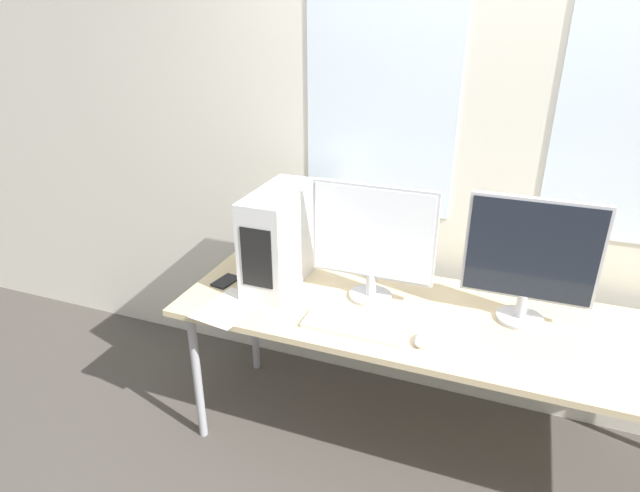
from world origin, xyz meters
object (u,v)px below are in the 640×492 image
monitor_right_near (531,257)px  keyboard (354,326)px  cell_phone (226,281)px  pc_tower (280,237)px  mouse (421,340)px  monitor_main (373,239)px

monitor_right_near → keyboard: (-0.62, -0.31, -0.28)m
cell_phone → pc_tower: bearing=33.1°
mouse → cell_phone: (-0.96, 0.17, -0.01)m
cell_phone → keyboard: bearing=-4.5°
monitor_main → mouse: monitor_main is taller
monitor_right_near → mouse: (-0.35, -0.31, -0.28)m
pc_tower → mouse: 0.80m
pc_tower → monitor_right_near: 1.07m
keyboard → mouse: 0.27m
monitor_right_near → keyboard: monitor_right_near is taller
pc_tower → mouse: bearing=-20.8°
pc_tower → cell_phone: size_ratio=3.33×
mouse → cell_phone: mouse is taller
monitor_main → cell_phone: size_ratio=3.75×
monitor_right_near → mouse: monitor_right_near is taller
keyboard → monitor_right_near: bearing=26.4°
monitor_right_near → cell_phone: 1.35m
pc_tower → mouse: size_ratio=4.59×
pc_tower → cell_phone: 0.34m
monitor_main → cell_phone: (-0.68, -0.10, -0.28)m
pc_tower → keyboard: size_ratio=1.15×
pc_tower → monitor_main: monitor_main is taller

